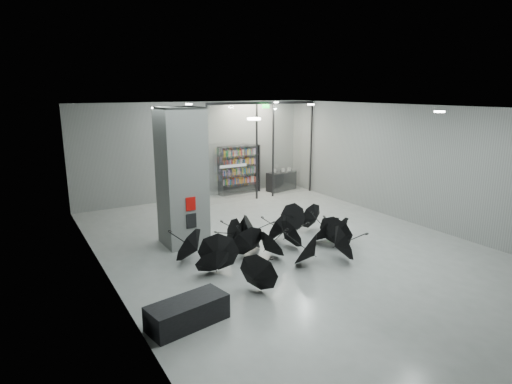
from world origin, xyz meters
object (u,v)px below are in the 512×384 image
shop_counter (281,181)px  umbrella_cluster (278,244)px  bookshelf (239,170)px  bench (188,312)px  column (182,177)px

shop_counter → umbrella_cluster: bearing=-136.9°
bookshelf → umbrella_cluster: size_ratio=0.37×
bench → umbrella_cluster: size_ratio=0.28×
column → umbrella_cluster: (1.91, -2.20, -1.69)m
column → bench: 4.97m
bench → bookshelf: 10.98m
column → bench: (-1.63, -4.36, -1.75)m
bookshelf → shop_counter: size_ratio=1.48×
bench → column: bearing=59.1°
bookshelf → shop_counter: bookshelf is taller
bookshelf → bench: bearing=-125.4°
column → shop_counter: bearing=33.9°
shop_counter → column: bearing=-158.4°
bookshelf → column: bearing=-134.8°
column → bench: column is taller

